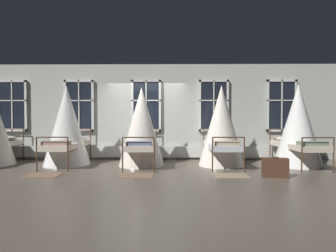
% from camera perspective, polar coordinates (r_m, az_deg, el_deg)
% --- Properties ---
extents(ground, '(25.95, 25.95, 0.00)m').
position_cam_1_polar(ground, '(7.70, -5.47, -8.38)').
color(ground, brown).
extents(back_wall_with_windows, '(13.98, 0.10, 3.12)m').
position_cam_1_polar(back_wall_with_windows, '(8.76, -4.68, 3.08)').
color(back_wall_with_windows, '#B2B7AD').
rests_on(back_wall_with_windows, ground).
extents(window_bank, '(9.80, 0.10, 2.53)m').
position_cam_1_polar(window_bank, '(8.64, -4.74, -1.13)').
color(window_bank, black).
rests_on(window_bank, ground).
extents(cot_second, '(1.31, 2.01, 2.29)m').
position_cam_1_polar(cot_second, '(8.13, -21.06, -0.12)').
color(cot_second, '#4C3323').
rests_on(cot_second, ground).
extents(cot_third, '(1.31, 2.02, 2.23)m').
position_cam_1_polar(cot_third, '(7.55, -5.75, -0.35)').
color(cot_third, '#4C3323').
rests_on(cot_third, ground).
extents(cot_fourth, '(1.31, 2.00, 2.29)m').
position_cam_1_polar(cot_fourth, '(7.68, 11.47, -0.12)').
color(cot_fourth, '#4C3323').
rests_on(cot_fourth, ground).
extents(cot_fifth, '(1.31, 2.01, 2.32)m').
position_cam_1_polar(cot_fifth, '(8.28, 26.32, -0.04)').
color(cot_fifth, '#4C3323').
rests_on(cot_fifth, ground).
extents(rug_second, '(0.81, 0.58, 0.01)m').
position_cam_1_polar(rug_second, '(6.96, -25.47, -9.57)').
color(rug_second, brown).
rests_on(rug_second, ground).
extents(rug_third, '(0.80, 0.57, 0.01)m').
position_cam_1_polar(rug_third, '(6.32, -6.86, -10.55)').
color(rug_third, brown).
rests_on(rug_third, ground).
extents(rug_fourth, '(0.82, 0.59, 0.01)m').
position_cam_1_polar(rug_fourth, '(6.42, 13.41, -10.39)').
color(rug_fourth, '#8E7A5B').
rests_on(rug_fourth, ground).
extents(suitcase_dark, '(0.58, 0.29, 0.47)m').
position_cam_1_polar(suitcase_dark, '(6.53, 22.18, -8.33)').
color(suitcase_dark, '#472D1E').
rests_on(suitcase_dark, ground).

